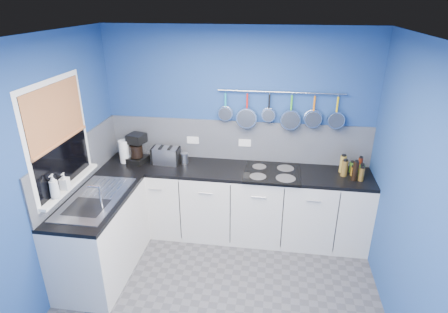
% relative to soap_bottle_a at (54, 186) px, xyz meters
% --- Properties ---
extents(floor, '(3.20, 3.00, 0.02)m').
position_rel_soap_bottle_a_xyz_m(floor, '(1.53, -0.02, -1.18)').
color(floor, '#47474C').
rests_on(floor, ground).
extents(ceiling, '(3.20, 3.00, 0.02)m').
position_rel_soap_bottle_a_xyz_m(ceiling, '(1.53, -0.02, 1.34)').
color(ceiling, white).
rests_on(ceiling, ground).
extents(wall_back, '(3.20, 0.02, 2.50)m').
position_rel_soap_bottle_a_xyz_m(wall_back, '(1.53, 1.49, 0.08)').
color(wall_back, navy).
rests_on(wall_back, ground).
extents(wall_left, '(0.02, 3.00, 2.50)m').
position_rel_soap_bottle_a_xyz_m(wall_left, '(-0.08, -0.02, 0.08)').
color(wall_left, navy).
rests_on(wall_left, ground).
extents(wall_right, '(0.02, 3.00, 2.50)m').
position_rel_soap_bottle_a_xyz_m(wall_right, '(3.14, -0.02, 0.08)').
color(wall_right, navy).
rests_on(wall_right, ground).
extents(backsplash_back, '(3.20, 0.02, 0.50)m').
position_rel_soap_bottle_a_xyz_m(backsplash_back, '(1.53, 1.47, -0.02)').
color(backsplash_back, slate).
rests_on(backsplash_back, wall_back).
extents(backsplash_left, '(0.02, 1.80, 0.50)m').
position_rel_soap_bottle_a_xyz_m(backsplash_left, '(-0.06, 0.58, -0.02)').
color(backsplash_left, slate).
rests_on(backsplash_left, wall_left).
extents(cabinet_run_back, '(3.20, 0.60, 0.86)m').
position_rel_soap_bottle_a_xyz_m(cabinet_run_back, '(1.53, 1.18, -0.74)').
color(cabinet_run_back, silver).
rests_on(cabinet_run_back, ground).
extents(worktop_back, '(3.20, 0.60, 0.04)m').
position_rel_soap_bottle_a_xyz_m(worktop_back, '(1.53, 1.18, -0.29)').
color(worktop_back, black).
rests_on(worktop_back, cabinet_run_back).
extents(cabinet_run_left, '(0.60, 1.20, 0.86)m').
position_rel_soap_bottle_a_xyz_m(cabinet_run_left, '(0.23, 0.28, -0.74)').
color(cabinet_run_left, silver).
rests_on(cabinet_run_left, ground).
extents(worktop_left, '(0.60, 1.20, 0.04)m').
position_rel_soap_bottle_a_xyz_m(worktop_left, '(0.23, 0.28, -0.29)').
color(worktop_left, black).
rests_on(worktop_left, cabinet_run_left).
extents(window_frame, '(0.01, 1.00, 1.10)m').
position_rel_soap_bottle_a_xyz_m(window_frame, '(-0.05, 0.28, 0.38)').
color(window_frame, white).
rests_on(window_frame, wall_left).
extents(window_glass, '(0.01, 0.90, 1.00)m').
position_rel_soap_bottle_a_xyz_m(window_glass, '(-0.04, 0.28, 0.38)').
color(window_glass, black).
rests_on(window_glass, wall_left).
extents(bamboo_blind, '(0.01, 0.90, 0.55)m').
position_rel_soap_bottle_a_xyz_m(bamboo_blind, '(-0.03, 0.28, 0.61)').
color(bamboo_blind, '#B06E43').
rests_on(bamboo_blind, wall_left).
extents(window_sill, '(0.10, 0.98, 0.03)m').
position_rel_soap_bottle_a_xyz_m(window_sill, '(-0.02, 0.28, -0.13)').
color(window_sill, white).
rests_on(window_sill, wall_left).
extents(sink_unit, '(0.50, 0.95, 0.01)m').
position_rel_soap_bottle_a_xyz_m(sink_unit, '(0.23, 0.28, -0.27)').
color(sink_unit, silver).
rests_on(sink_unit, worktop_left).
extents(mixer_tap, '(0.12, 0.08, 0.26)m').
position_rel_soap_bottle_a_xyz_m(mixer_tap, '(0.39, 0.10, -0.14)').
color(mixer_tap, silver).
rests_on(mixer_tap, worktop_left).
extents(socket_left, '(0.15, 0.01, 0.09)m').
position_rel_soap_bottle_a_xyz_m(socket_left, '(0.98, 1.45, -0.04)').
color(socket_left, white).
rests_on(socket_left, backsplash_back).
extents(socket_right, '(0.15, 0.01, 0.09)m').
position_rel_soap_bottle_a_xyz_m(socket_right, '(1.63, 1.45, -0.04)').
color(socket_right, white).
rests_on(socket_right, backsplash_back).
extents(pot_rail, '(1.45, 0.02, 0.02)m').
position_rel_soap_bottle_a_xyz_m(pot_rail, '(2.03, 1.43, 0.61)').
color(pot_rail, silver).
rests_on(pot_rail, wall_back).
extents(soap_bottle_a, '(0.10, 0.10, 0.24)m').
position_rel_soap_bottle_a_xyz_m(soap_bottle_a, '(0.00, 0.00, 0.00)').
color(soap_bottle_a, white).
rests_on(soap_bottle_a, window_sill).
extents(soap_bottle_b, '(0.08, 0.08, 0.17)m').
position_rel_soap_bottle_a_xyz_m(soap_bottle_b, '(0.00, 0.17, -0.03)').
color(soap_bottle_b, white).
rests_on(soap_bottle_b, window_sill).
extents(paper_towel, '(0.16, 0.16, 0.28)m').
position_rel_soap_bottle_a_xyz_m(paper_towel, '(0.18, 1.18, -0.13)').
color(paper_towel, white).
rests_on(paper_towel, worktop_back).
extents(coffee_maker, '(0.25, 0.27, 0.36)m').
position_rel_soap_bottle_a_xyz_m(coffee_maker, '(0.34, 1.20, -0.09)').
color(coffee_maker, black).
rests_on(coffee_maker, worktop_back).
extents(toaster, '(0.33, 0.20, 0.20)m').
position_rel_soap_bottle_a_xyz_m(toaster, '(0.69, 1.22, -0.17)').
color(toaster, silver).
rests_on(toaster, worktop_back).
extents(canister, '(0.10, 0.10, 0.13)m').
position_rel_soap_bottle_a_xyz_m(canister, '(0.91, 1.25, -0.20)').
color(canister, silver).
rests_on(canister, worktop_back).
extents(hob, '(0.64, 0.56, 0.01)m').
position_rel_soap_bottle_a_xyz_m(hob, '(1.98, 1.13, -0.26)').
color(hob, black).
rests_on(hob, worktop_back).
extents(pan_0, '(0.17, 0.05, 0.36)m').
position_rel_soap_bottle_a_xyz_m(pan_0, '(1.40, 1.42, 0.43)').
color(pan_0, silver).
rests_on(pan_0, pot_rail).
extents(pan_1, '(0.24, 0.08, 0.43)m').
position_rel_soap_bottle_a_xyz_m(pan_1, '(1.65, 1.42, 0.39)').
color(pan_1, silver).
rests_on(pan_1, pot_rail).
extents(pan_2, '(0.16, 0.06, 0.35)m').
position_rel_soap_bottle_a_xyz_m(pan_2, '(1.90, 1.42, 0.44)').
color(pan_2, silver).
rests_on(pan_2, pot_rail).
extents(pan_3, '(0.23, 0.08, 0.42)m').
position_rel_soap_bottle_a_xyz_m(pan_3, '(2.16, 1.42, 0.40)').
color(pan_3, silver).
rests_on(pan_3, pot_rail).
extents(pan_4, '(0.20, 0.07, 0.39)m').
position_rel_soap_bottle_a_xyz_m(pan_4, '(2.41, 1.42, 0.41)').
color(pan_4, silver).
rests_on(pan_4, pot_rail).
extents(pan_5, '(0.20, 0.08, 0.39)m').
position_rel_soap_bottle_a_xyz_m(pan_5, '(2.67, 1.42, 0.42)').
color(pan_5, silver).
rests_on(pan_5, pot_rail).
extents(condiment_0, '(0.05, 0.05, 0.18)m').
position_rel_soap_bottle_a_xyz_m(condiment_0, '(2.98, 1.29, -0.18)').
color(condiment_0, '#4C190C').
rests_on(condiment_0, worktop_back).
extents(condiment_1, '(0.06, 0.06, 0.12)m').
position_rel_soap_bottle_a_xyz_m(condiment_1, '(2.89, 1.29, -0.21)').
color(condiment_1, '#3F721E').
rests_on(condiment_1, worktop_back).
extents(condiment_2, '(0.07, 0.07, 0.20)m').
position_rel_soap_bottle_a_xyz_m(condiment_2, '(2.79, 1.28, -0.17)').
color(condiment_2, olive).
rests_on(condiment_2, worktop_back).
extents(condiment_3, '(0.06, 0.06, 0.13)m').
position_rel_soap_bottle_a_xyz_m(condiment_3, '(2.98, 1.20, -0.20)').
color(condiment_3, '#265919').
rests_on(condiment_3, worktop_back).
extents(condiment_4, '(0.06, 0.06, 0.10)m').
position_rel_soap_bottle_a_xyz_m(condiment_4, '(2.89, 1.21, -0.22)').
color(condiment_4, '#8C5914').
rests_on(condiment_4, worktop_back).
extents(condiment_5, '(0.07, 0.07, 0.18)m').
position_rel_soap_bottle_a_xyz_m(condiment_5, '(2.79, 1.18, -0.18)').
color(condiment_5, brown).
rests_on(condiment_5, worktop_back).
extents(condiment_6, '(0.06, 0.06, 0.15)m').
position_rel_soap_bottle_a_xyz_m(condiment_6, '(2.96, 1.09, -0.19)').
color(condiment_6, brown).
rests_on(condiment_6, worktop_back).
extents(condiment_7, '(0.06, 0.06, 0.22)m').
position_rel_soap_bottle_a_xyz_m(condiment_7, '(2.89, 1.08, -0.16)').
color(condiment_7, black).
rests_on(condiment_7, worktop_back).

